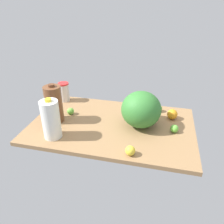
# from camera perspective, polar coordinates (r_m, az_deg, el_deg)

# --- Properties ---
(countertop) EXTENTS (1.20, 0.76, 0.03)m
(countertop) POSITION_cam_1_polar(r_m,az_deg,el_deg) (1.64, 0.00, -3.51)
(countertop) COLOR olive
(countertop) RESTS_ON ground
(chocolate_milk_jug) EXTENTS (0.13, 0.13, 0.30)m
(chocolate_milk_jug) POSITION_cam_1_polar(r_m,az_deg,el_deg) (1.67, -14.94, 2.04)
(chocolate_milk_jug) COLOR brown
(chocolate_milk_jug) RESTS_ON countertop
(watermelon) EXTENTS (0.29, 0.29, 0.26)m
(watermelon) POSITION_cam_1_polar(r_m,az_deg,el_deg) (1.57, 7.60, 0.65)
(watermelon) COLOR #32752F
(watermelon) RESTS_ON countertop
(milk_jug) EXTENTS (0.12, 0.12, 0.28)m
(milk_jug) POSITION_cam_1_polar(r_m,az_deg,el_deg) (1.48, -15.65, -1.89)
(milk_jug) COLOR white
(milk_jug) RESTS_ON countertop
(tumbler_cup) EXTENTS (0.09, 0.09, 0.17)m
(tumbler_cup) POSITION_cam_1_polar(r_m,az_deg,el_deg) (2.00, -12.41, 5.16)
(tumbler_cup) COLOR silver
(tumbler_cup) RESTS_ON countertop
(lime_loose) EXTENTS (0.05, 0.05, 0.05)m
(lime_loose) POSITION_cam_1_polar(r_m,az_deg,el_deg) (1.83, 12.16, 0.89)
(lime_loose) COLOR #67AC39
(lime_loose) RESTS_ON countertop
(lemon_beside_bowl) EXTENTS (0.06, 0.06, 0.06)m
(lemon_beside_bowl) POSITION_cam_1_polar(r_m,az_deg,el_deg) (1.33, 4.79, -10.02)
(lemon_beside_bowl) COLOR yellow
(lemon_beside_bowl) RESTS_ON countertop
(lime_by_jug) EXTENTS (0.06, 0.06, 0.06)m
(lime_by_jug) POSITION_cam_1_polar(r_m,az_deg,el_deg) (1.78, -10.80, 0.21)
(lime_by_jug) COLOR #6CB83E
(lime_by_jug) RESTS_ON countertop
(orange_near_front) EXTENTS (0.08, 0.08, 0.08)m
(orange_near_front) POSITION_cam_1_polar(r_m,az_deg,el_deg) (1.74, 15.46, -0.57)
(orange_near_front) COLOR orange
(orange_near_front) RESTS_ON countertop
(lime_far_back) EXTENTS (0.06, 0.06, 0.06)m
(lime_far_back) POSITION_cam_1_polar(r_m,az_deg,el_deg) (1.59, 15.98, -4.20)
(lime_far_back) COLOR #62B83C
(lime_far_back) RESTS_ON countertop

